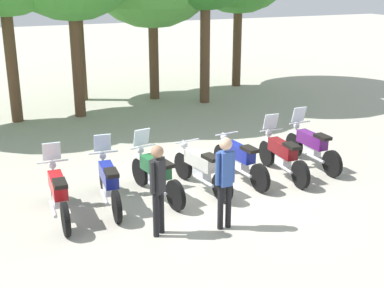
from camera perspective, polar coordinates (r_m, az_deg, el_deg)
name	(u,v)px	position (r m, az deg, el deg)	size (l,w,h in m)	color
ground_plane	(201,189)	(11.69, 0.97, -4.90)	(80.00, 80.00, 0.00)	#ADA899
motorcycle_0	(58,193)	(10.52, -14.41, -5.16)	(0.62, 2.19, 1.37)	black
motorcycle_1	(109,182)	(10.84, -9.08, -4.10)	(0.62, 2.19, 1.37)	black
motorcycle_2	(156,174)	(11.15, -3.99, -3.26)	(0.64, 2.18, 1.37)	black
motorcycle_3	(201,168)	(11.49, 0.98, -2.63)	(0.64, 2.18, 0.99)	black
motorcycle_4	(240,159)	(12.06, 5.21, -1.67)	(0.62, 2.19, 0.99)	black
motorcycle_5	(282,155)	(12.44, 9.83, -1.18)	(0.62, 2.19, 1.37)	black
motorcycle_6	(312,146)	(13.23, 12.94, -0.19)	(0.62, 2.19, 1.37)	black
person_0	(158,183)	(9.35, -3.75, -4.31)	(0.37, 0.32, 1.73)	black
person_1	(225,176)	(9.57, 3.64, -3.46)	(0.40, 0.25, 1.79)	black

